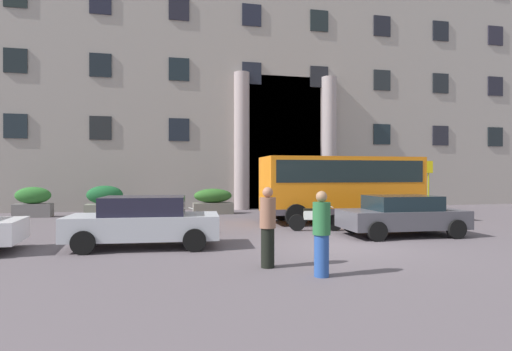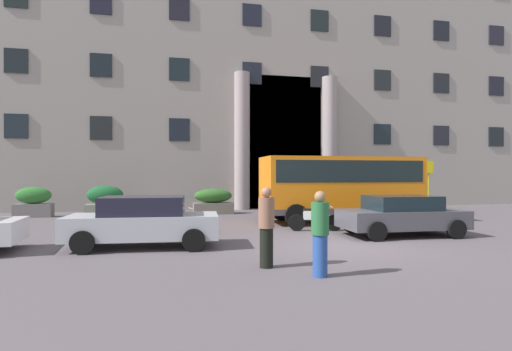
{
  "view_description": "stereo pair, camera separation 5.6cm",
  "coord_description": "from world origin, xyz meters",
  "px_view_note": "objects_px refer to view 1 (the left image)",
  "views": [
    {
      "loc": [
        -4.99,
        -11.07,
        2.08
      ],
      "look_at": [
        -1.1,
        6.74,
        2.01
      ],
      "focal_mm": 28.84,
      "sensor_mm": 36.0,
      "label": 1
    },
    {
      "loc": [
        -4.93,
        -11.08,
        2.08
      ],
      "look_at": [
        -1.1,
        6.74,
        2.01
      ],
      "focal_mm": 28.84,
      "sensor_mm": 36.0,
      "label": 2
    }
  ],
  "objects_px": {
    "orange_minibus": "(341,183)",
    "hedge_planter_far_east": "(326,198)",
    "hedge_planter_far_west": "(33,203)",
    "white_taxi_kerbside": "(402,215)",
    "pedestrian_man_red_shirt": "(268,227)",
    "parked_sedan_far": "(144,221)",
    "motorcycle_far_end": "(412,216)",
    "scooter_by_planter": "(315,218)",
    "hedge_planter_east": "(213,202)",
    "pedestrian_woman_dark_dress": "(322,233)",
    "motorcycle_near_kerb": "(173,221)",
    "bus_stop_sign": "(429,182)",
    "hedge_planter_west": "(105,201)",
    "hedge_planter_entrance_right": "(387,199)"
  },
  "relations": [
    {
      "from": "bus_stop_sign",
      "to": "hedge_planter_west",
      "type": "distance_m",
      "value": 16.26
    },
    {
      "from": "hedge_planter_east",
      "to": "parked_sedan_far",
      "type": "xyz_separation_m",
      "value": [
        -3.0,
        -9.36,
        0.1
      ]
    },
    {
      "from": "scooter_by_planter",
      "to": "pedestrian_woman_dark_dress",
      "type": "bearing_deg",
      "value": -96.79
    },
    {
      "from": "motorcycle_far_end",
      "to": "pedestrian_man_red_shirt",
      "type": "distance_m",
      "value": 8.83
    },
    {
      "from": "parked_sedan_far",
      "to": "hedge_planter_far_east",
      "type": "bearing_deg",
      "value": 49.21
    },
    {
      "from": "orange_minibus",
      "to": "hedge_planter_entrance_right",
      "type": "bearing_deg",
      "value": 45.24
    },
    {
      "from": "bus_stop_sign",
      "to": "motorcycle_far_end",
      "type": "height_order",
      "value": "bus_stop_sign"
    },
    {
      "from": "white_taxi_kerbside",
      "to": "scooter_by_planter",
      "type": "xyz_separation_m",
      "value": [
        -2.47,
        1.72,
        -0.24
      ]
    },
    {
      "from": "orange_minibus",
      "to": "hedge_planter_west",
      "type": "xyz_separation_m",
      "value": [
        -10.42,
        5.32,
        -0.95
      ]
    },
    {
      "from": "parked_sedan_far",
      "to": "motorcycle_near_kerb",
      "type": "xyz_separation_m",
      "value": [
        0.84,
        2.32,
        -0.28
      ]
    },
    {
      "from": "scooter_by_planter",
      "to": "hedge_planter_entrance_right",
      "type": "bearing_deg",
      "value": 58.06
    },
    {
      "from": "orange_minibus",
      "to": "hedge_planter_west",
      "type": "distance_m",
      "value": 11.74
    },
    {
      "from": "hedge_planter_east",
      "to": "motorcycle_far_end",
      "type": "relative_size",
      "value": 1.07
    },
    {
      "from": "hedge_planter_far_west",
      "to": "hedge_planter_far_east",
      "type": "relative_size",
      "value": 1.05
    },
    {
      "from": "pedestrian_man_red_shirt",
      "to": "hedge_planter_far_east",
      "type": "bearing_deg",
      "value": 157.44
    },
    {
      "from": "motorcycle_far_end",
      "to": "pedestrian_woman_dark_dress",
      "type": "bearing_deg",
      "value": -144.47
    },
    {
      "from": "motorcycle_far_end",
      "to": "orange_minibus",
      "type": "bearing_deg",
      "value": 117.89
    },
    {
      "from": "hedge_planter_east",
      "to": "scooter_by_planter",
      "type": "height_order",
      "value": "hedge_planter_east"
    },
    {
      "from": "orange_minibus",
      "to": "motorcycle_near_kerb",
      "type": "relative_size",
      "value": 3.4
    },
    {
      "from": "hedge_planter_east",
      "to": "parked_sedan_far",
      "type": "distance_m",
      "value": 9.83
    },
    {
      "from": "bus_stop_sign",
      "to": "parked_sedan_far",
      "type": "relative_size",
      "value": 0.64
    },
    {
      "from": "hedge_planter_far_west",
      "to": "parked_sedan_far",
      "type": "bearing_deg",
      "value": -59.36
    },
    {
      "from": "white_taxi_kerbside",
      "to": "pedestrian_man_red_shirt",
      "type": "bearing_deg",
      "value": -145.55
    },
    {
      "from": "orange_minibus",
      "to": "white_taxi_kerbside",
      "type": "bearing_deg",
      "value": -83.61
    },
    {
      "from": "orange_minibus",
      "to": "pedestrian_woman_dark_dress",
      "type": "distance_m",
      "value": 9.77
    },
    {
      "from": "parked_sedan_far",
      "to": "pedestrian_woman_dark_dress",
      "type": "distance_m",
      "value": 5.6
    },
    {
      "from": "hedge_planter_far_east",
      "to": "scooter_by_planter",
      "type": "distance_m",
      "value": 7.86
    },
    {
      "from": "hedge_planter_entrance_right",
      "to": "pedestrian_man_red_shirt",
      "type": "distance_m",
      "value": 16.2
    },
    {
      "from": "hedge_planter_far_east",
      "to": "pedestrian_woman_dark_dress",
      "type": "height_order",
      "value": "pedestrian_woman_dark_dress"
    },
    {
      "from": "hedge_planter_east",
      "to": "white_taxi_kerbside",
      "type": "bearing_deg",
      "value": -58.96
    },
    {
      "from": "hedge_planter_entrance_right",
      "to": "hedge_planter_far_east",
      "type": "relative_size",
      "value": 1.01
    },
    {
      "from": "orange_minibus",
      "to": "pedestrian_man_red_shirt",
      "type": "bearing_deg",
      "value": -122.73
    },
    {
      "from": "orange_minibus",
      "to": "hedge_planter_far_east",
      "type": "distance_m",
      "value": 4.96
    },
    {
      "from": "orange_minibus",
      "to": "hedge_planter_far_west",
      "type": "relative_size",
      "value": 4.0
    },
    {
      "from": "motorcycle_near_kerb",
      "to": "orange_minibus",
      "type": "bearing_deg",
      "value": 3.58
    },
    {
      "from": "hedge_planter_west",
      "to": "bus_stop_sign",
      "type": "bearing_deg",
      "value": -13.54
    },
    {
      "from": "white_taxi_kerbside",
      "to": "motorcycle_near_kerb",
      "type": "relative_size",
      "value": 2.05
    },
    {
      "from": "hedge_planter_entrance_right",
      "to": "parked_sedan_far",
      "type": "bearing_deg",
      "value": -144.17
    },
    {
      "from": "hedge_planter_entrance_right",
      "to": "white_taxi_kerbside",
      "type": "height_order",
      "value": "hedge_planter_entrance_right"
    },
    {
      "from": "bus_stop_sign",
      "to": "pedestrian_woman_dark_dress",
      "type": "distance_m",
      "value": 14.11
    },
    {
      "from": "orange_minibus",
      "to": "bus_stop_sign",
      "type": "bearing_deg",
      "value": 16.93
    },
    {
      "from": "hedge_planter_far_west",
      "to": "white_taxi_kerbside",
      "type": "bearing_deg",
      "value": -33.05
    },
    {
      "from": "hedge_planter_far_west",
      "to": "white_taxi_kerbside",
      "type": "xyz_separation_m",
      "value": [
        14.03,
        -9.13,
        -0.0
      ]
    },
    {
      "from": "hedge_planter_west",
      "to": "motorcycle_far_end",
      "type": "bearing_deg",
      "value": -32.17
    },
    {
      "from": "hedge_planter_far_east",
      "to": "motorcycle_near_kerb",
      "type": "xyz_separation_m",
      "value": [
        -8.41,
        -6.92,
        -0.32
      ]
    },
    {
      "from": "orange_minibus",
      "to": "pedestrian_woman_dark_dress",
      "type": "relative_size",
      "value": 3.9
    },
    {
      "from": "hedge_planter_east",
      "to": "hedge_planter_far_west",
      "type": "relative_size",
      "value": 1.21
    },
    {
      "from": "parked_sedan_far",
      "to": "white_taxi_kerbside",
      "type": "height_order",
      "value": "parked_sedan_far"
    },
    {
      "from": "orange_minibus",
      "to": "bus_stop_sign",
      "type": "xyz_separation_m",
      "value": [
        5.36,
        1.52,
        0.01
      ]
    },
    {
      "from": "parked_sedan_far",
      "to": "white_taxi_kerbside",
      "type": "relative_size",
      "value": 1.05
    }
  ]
}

